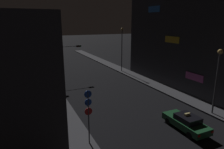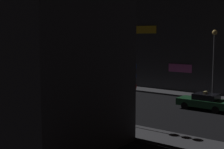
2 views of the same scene
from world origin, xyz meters
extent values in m
cube|color=#424247|center=(-7.45, 31.69, 0.09)|extent=(2.41, 67.38, 0.18)
cube|color=#424247|center=(7.45, 31.69, 0.09)|extent=(2.41, 67.38, 0.18)
cube|color=#333338|center=(-12.25, 23.80, 5.06)|extent=(7.18, 25.78, 10.13)
cube|color=yellow|center=(-8.61, 18.65, 1.82)|extent=(0.08, 2.80, 0.90)
cube|color=#337FE5|center=(-8.61, 23.80, 4.66)|extent=(0.08, 2.80, 0.90)
cube|color=#333338|center=(13.43, 21.03, 7.69)|extent=(9.55, 22.57, 15.38)
cube|color=#D859B2|center=(8.61, 16.51, 2.77)|extent=(0.08, 2.80, 0.90)
cube|color=yellow|center=(8.61, 21.03, 7.07)|extent=(0.08, 2.80, 0.90)
cube|color=#337FE5|center=(8.61, 25.54, 11.38)|extent=(0.08, 2.80, 0.90)
cube|color=#1E512D|center=(1.90, 10.95, 0.62)|extent=(1.85, 4.42, 0.60)
cube|color=black|center=(1.90, 10.75, 1.17)|extent=(1.61, 2.00, 0.50)
cube|color=red|center=(1.13, 8.73, 0.72)|extent=(0.24, 0.06, 0.16)
cube|color=red|center=(2.63, 8.72, 0.72)|extent=(0.24, 0.06, 0.16)
cylinder|color=black|center=(1.12, 12.32, 0.32)|extent=(0.23, 0.64, 0.64)
cylinder|color=black|center=(2.72, 12.30, 0.32)|extent=(0.23, 0.64, 0.64)
cylinder|color=black|center=(1.09, 9.59, 0.32)|extent=(0.23, 0.64, 0.64)
cylinder|color=black|center=(2.69, 9.57, 0.32)|extent=(0.23, 0.64, 0.64)
cube|color=#F4E08C|center=(1.90, 10.85, 1.52)|extent=(0.56, 0.19, 0.20)
cylinder|color=#47474C|center=(-6.00, 32.27, 2.88)|extent=(0.16, 0.16, 5.76)
cylinder|color=#47474C|center=(-3.81, 32.27, 5.51)|extent=(4.37, 0.10, 0.10)
cube|color=black|center=(-1.63, 32.27, 5.51)|extent=(0.80, 0.28, 0.32)
sphere|color=#3F0C0C|center=(-1.87, 32.10, 5.51)|extent=(0.20, 0.20, 0.20)
sphere|color=#3F2D0C|center=(-1.63, 32.10, 5.51)|extent=(0.20, 0.20, 0.20)
sphere|color=#19E54C|center=(-1.38, 32.10, 5.51)|extent=(0.20, 0.20, 0.20)
cylinder|color=#47474C|center=(-6.00, 27.81, 1.91)|extent=(0.16, 0.16, 3.82)
cube|color=black|center=(-6.00, 27.81, 3.57)|extent=(0.80, 0.28, 0.32)
sphere|color=#3F0C0C|center=(-6.25, 27.64, 3.57)|extent=(0.20, 0.20, 0.20)
sphere|color=#3F2D0C|center=(-6.00, 27.64, 3.57)|extent=(0.20, 0.20, 0.20)
sphere|color=#19E54C|center=(-5.75, 27.64, 3.57)|extent=(0.20, 0.20, 0.20)
cylinder|color=#47474C|center=(-6.75, 12.35, 2.31)|extent=(0.10, 0.10, 4.25)
cylinder|color=blue|center=(-6.75, 12.33, 4.28)|extent=(0.57, 0.03, 0.57)
cylinder|color=blue|center=(-6.75, 12.33, 3.63)|extent=(0.55, 0.03, 0.55)
cylinder|color=red|center=(-6.75, 12.33, 2.89)|extent=(0.59, 0.03, 0.59)
cylinder|color=#47474C|center=(6.72, 12.00, 3.29)|extent=(0.16, 0.16, 6.22)
sphere|color=#F9C666|center=(6.72, 12.00, 6.65)|extent=(0.50, 0.50, 0.50)
cylinder|color=#47474C|center=(6.97, 32.80, 4.08)|extent=(0.16, 0.16, 7.79)
sphere|color=#F9C666|center=(6.97, 32.80, 8.20)|extent=(0.46, 0.46, 0.46)
camera|label=1|loc=(-11.10, -1.07, 9.42)|focal=32.21mm
camera|label=2|loc=(-24.73, 0.25, 6.22)|focal=52.65mm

